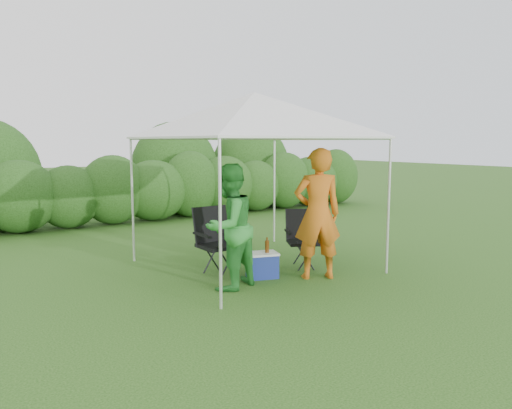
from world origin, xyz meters
TOP-DOWN VIEW (x-y plane):
  - ground at (0.00, 0.00)m, footprint 70.00×70.00m
  - hedge at (0.09, 6.00)m, footprint 15.40×1.53m
  - canopy at (0.00, 0.50)m, footprint 3.10×3.10m
  - chair_right at (0.70, 0.10)m, footprint 0.72×0.71m
  - chair_left at (-0.75, 0.45)m, footprint 0.66×0.60m
  - man at (0.41, -0.59)m, footprint 0.85×0.74m
  - woman at (-0.96, -0.31)m, footprint 1.03×0.92m
  - cooler at (-0.26, -0.11)m, footprint 0.54×0.46m
  - bottle at (-0.20, -0.15)m, footprint 0.06×0.06m
  - lawn_toy at (3.73, 3.63)m, footprint 0.56×0.46m

SIDE VIEW (x-z plane):
  - ground at x=0.00m, z-range 0.00..0.00m
  - lawn_toy at x=3.73m, z-range -0.01..0.27m
  - cooler at x=-0.26m, z-range 0.00..0.39m
  - bottle at x=-0.20m, z-range 0.39..0.62m
  - chair_right at x=0.70m, z-range 0.06..1.00m
  - chair_left at x=-0.75m, z-range 0.07..1.12m
  - hedge at x=0.09m, z-range -0.07..1.73m
  - woman at x=-0.96m, z-range 0.00..1.76m
  - man at x=0.41m, z-range 0.00..1.97m
  - canopy at x=0.00m, z-range 1.05..3.88m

